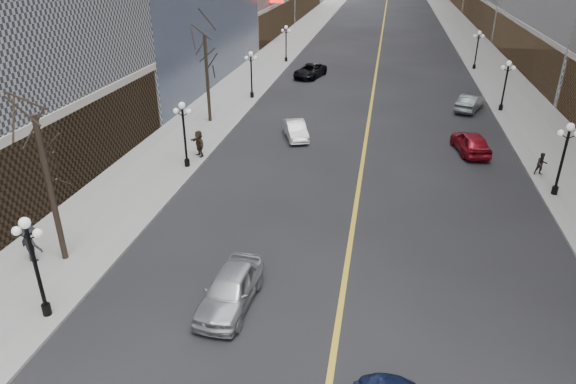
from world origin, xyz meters
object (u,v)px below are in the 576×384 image
at_px(car_nb_near, 230,289).
at_px(car_sb_far, 470,103).
at_px(streetlamp_east_2, 506,80).
at_px(streetlamp_east_3, 477,46).
at_px(car_nb_mid, 296,130).
at_px(car_nb_far, 310,71).
at_px(streetlamp_west_3, 286,40).
at_px(car_sb_mid, 471,142).
at_px(streetlamp_west_2, 251,70).
at_px(streetlamp_east_1, 564,152).
at_px(streetlamp_west_0, 33,258).
at_px(streetlamp_west_1, 184,128).

xyz_separation_m(car_nb_near, car_sb_far, (13.62, 31.63, -0.05)).
xyz_separation_m(streetlamp_east_2, streetlamp_east_3, (0.00, 18.00, 0.00)).
bearing_deg(car_nb_mid, streetlamp_east_2, 11.96).
xyz_separation_m(streetlamp_east_2, car_nb_far, (-19.30, 10.27, -2.15)).
distance_m(streetlamp_west_3, car_sb_mid, 35.27).
bearing_deg(streetlamp_east_2, streetlamp_east_3, 90.00).
bearing_deg(car_sb_mid, streetlamp_west_2, -40.48).
distance_m(streetlamp_east_1, car_nb_mid, 18.94).
distance_m(streetlamp_east_2, car_nb_mid, 20.43).
distance_m(streetlamp_east_1, streetlamp_west_3, 43.05).
relative_size(streetlamp_east_1, car_sb_mid, 0.95).
relative_size(car_nb_mid, car_sb_far, 0.89).
height_order(streetlamp_west_0, streetlamp_west_1, same).
bearing_deg(streetlamp_east_1, car_nb_far, 124.32).
relative_size(streetlamp_west_2, car_nb_near, 0.95).
distance_m(streetlamp_west_3, car_nb_far, 9.10).
bearing_deg(streetlamp_west_0, streetlamp_east_1, 34.14).
bearing_deg(car_nb_mid, car_nb_near, -107.19).
relative_size(streetlamp_east_3, streetlamp_west_0, 1.00).
height_order(car_nb_near, car_sb_mid, car_nb_near).
bearing_deg(car_nb_far, streetlamp_west_3, 132.92).
bearing_deg(streetlamp_west_1, streetlamp_east_1, 0.00).
xyz_separation_m(streetlamp_east_2, streetlamp_west_2, (-23.60, 0.00, 0.00)).
distance_m(streetlamp_east_2, streetlamp_west_0, 41.39).
height_order(streetlamp_east_3, car_sb_far, streetlamp_east_3).
xyz_separation_m(streetlamp_west_0, car_sb_far, (20.80, 33.82, -2.14)).
bearing_deg(car_nb_near, car_sb_far, 69.94).
height_order(streetlamp_east_2, streetlamp_west_1, same).
height_order(streetlamp_west_0, car_nb_near, streetlamp_west_0).
bearing_deg(car_sb_mid, streetlamp_east_2, -120.32).
height_order(streetlamp_west_2, car_nb_mid, streetlamp_west_2).
bearing_deg(streetlamp_east_2, car_sb_mid, -110.06).
bearing_deg(streetlamp_east_2, car_nb_near, -117.29).
relative_size(car_sb_mid, car_sb_far, 1.03).
bearing_deg(streetlamp_west_1, streetlamp_west_0, -90.00).
xyz_separation_m(streetlamp_west_1, car_sb_far, (20.80, 17.82, -2.14)).
bearing_deg(car_nb_mid, car_sb_mid, -22.66).
height_order(streetlamp_east_2, car_nb_far, streetlamp_east_2).
distance_m(streetlamp_east_2, car_sb_far, 3.53).
xyz_separation_m(streetlamp_east_2, streetlamp_west_1, (-23.60, -18.00, 0.00)).
bearing_deg(car_nb_far, streetlamp_east_1, -41.86).
bearing_deg(streetlamp_east_3, car_nb_far, -158.18).
bearing_deg(streetlamp_west_0, streetlamp_west_2, 90.00).
bearing_deg(car_sb_far, car_sb_mid, 104.65).
distance_m(streetlamp_west_3, car_sb_far, 27.71).
bearing_deg(streetlamp_east_2, streetlamp_west_3, 142.67).
height_order(streetlamp_west_0, streetlamp_west_3, same).
relative_size(streetlamp_east_1, streetlamp_east_3, 1.00).
bearing_deg(streetlamp_west_2, car_sb_far, -0.51).
distance_m(streetlamp_west_1, car_sb_mid, 20.67).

